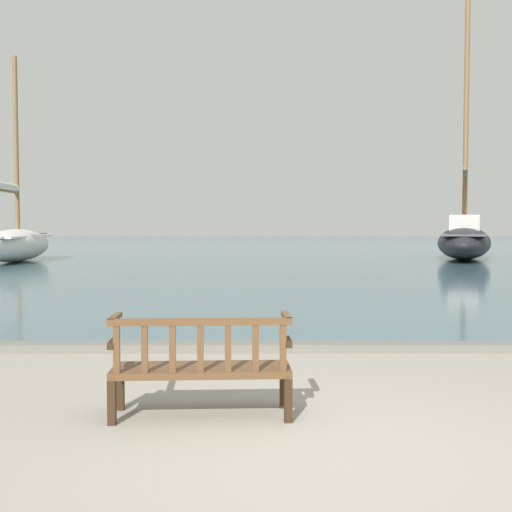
# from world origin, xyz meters

# --- Properties ---
(ground_plane) EXTENTS (160.00, 160.00, 0.00)m
(ground_plane) POSITION_xyz_m (0.00, 0.00, 0.00)
(ground_plane) COLOR gray
(harbor_water) EXTENTS (100.00, 80.00, 0.08)m
(harbor_water) POSITION_xyz_m (0.00, 44.00, 0.04)
(harbor_water) COLOR #476670
(harbor_water) RESTS_ON ground
(quay_edge_kerb) EXTENTS (40.00, 0.30, 0.12)m
(quay_edge_kerb) POSITION_xyz_m (0.00, 3.85, 0.06)
(quay_edge_kerb) COLOR slate
(quay_edge_kerb) RESTS_ON ground
(park_bench) EXTENTS (1.62, 0.60, 0.92)m
(park_bench) POSITION_xyz_m (-0.99, 0.90, 0.47)
(park_bench) COLOR #322113
(park_bench) RESTS_ON ground
(sailboat_mid_starboard) EXTENTS (2.47, 8.47, 9.04)m
(sailboat_mid_starboard) POSITION_xyz_m (-11.11, 23.57, 0.92)
(sailboat_mid_starboard) COLOR silver
(sailboat_mid_starboard) RESTS_ON harbor_water
(sailboat_distant_harbor) EXTENTS (5.39, 11.05, 12.39)m
(sailboat_distant_harbor) POSITION_xyz_m (9.47, 25.85, 1.08)
(sailboat_distant_harbor) COLOR black
(sailboat_distant_harbor) RESTS_ON harbor_water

